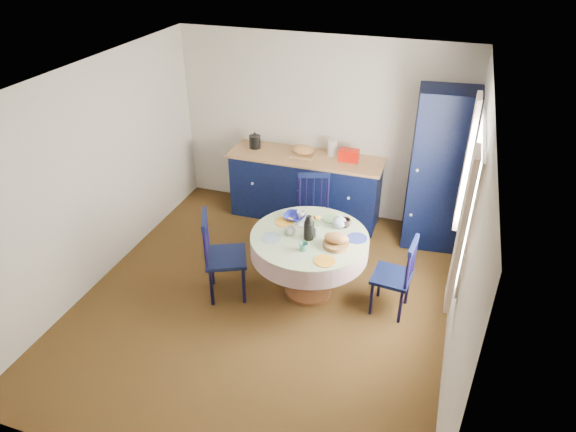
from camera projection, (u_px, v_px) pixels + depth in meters
name	position (u px, v px, depth m)	size (l,w,h in m)	color
floor	(264.00, 300.00, 5.84)	(4.50, 4.50, 0.00)	black
ceiling	(257.00, 83.00, 4.55)	(4.50, 4.50, 0.00)	white
wall_back	(320.00, 128.00, 7.03)	(4.00, 0.02, 2.50)	beige
wall_left	(94.00, 177.00, 5.74)	(0.02, 4.50, 2.50)	beige
wall_right	(466.00, 239.00, 4.65)	(0.02, 4.50, 2.50)	beige
window	(468.00, 197.00, 4.77)	(0.10, 1.74, 1.45)	white
kitchen_counter	(306.00, 186.00, 7.21)	(2.12, 0.67, 1.18)	black
pantry_cabinet	(440.00, 171.00, 6.36)	(0.77, 0.59, 2.07)	black
dining_table	(310.00, 245.00, 5.62)	(1.29, 1.29, 1.06)	brown
chair_left	(222.00, 255.00, 5.68)	(0.60, 0.61, 1.04)	black
chair_far	(313.00, 213.00, 6.53)	(0.55, 0.54, 0.99)	black
chair_right	(396.00, 275.00, 5.46)	(0.43, 0.45, 0.93)	black
mug_a	(290.00, 231.00, 5.56)	(0.11, 0.11, 0.09)	silver
mug_b	(304.00, 247.00, 5.29)	(0.10, 0.10, 0.09)	#337466
mug_c	(345.00, 223.00, 5.69)	(0.13, 0.13, 0.10)	black
mug_d	(301.00, 215.00, 5.85)	(0.10, 0.10, 0.09)	silver
cobalt_bowl	(295.00, 217.00, 5.84)	(0.24, 0.24, 0.06)	navy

